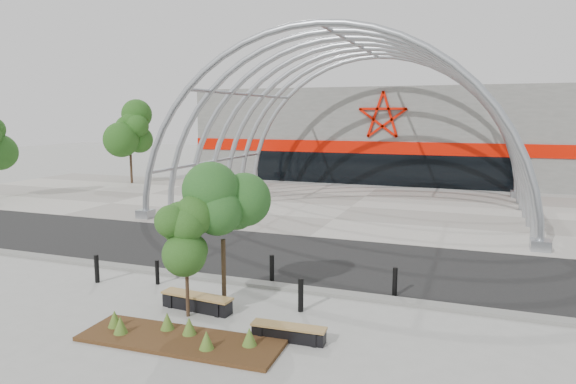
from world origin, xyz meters
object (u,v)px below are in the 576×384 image
(street_tree_0, at_px, (186,237))
(bench_0, at_px, (197,302))
(bench_1, at_px, (289,333))
(bollard_2, at_px, (272,269))
(street_tree_1, at_px, (223,212))

(street_tree_0, height_order, bench_0, street_tree_0)
(bench_1, distance_m, bollard_2, 4.66)
(street_tree_1, relative_size, bench_1, 2.03)
(street_tree_1, distance_m, bollard_2, 3.51)
(street_tree_1, xyz_separation_m, bench_1, (2.70, -1.64, -2.70))
(street_tree_1, bearing_deg, bench_0, -132.69)
(bench_0, xyz_separation_m, bollard_2, (1.15, 3.12, 0.26))
(street_tree_0, height_order, street_tree_1, street_tree_1)
(bollard_2, bearing_deg, street_tree_0, -107.59)
(street_tree_1, bearing_deg, street_tree_0, -117.25)
(street_tree_1, height_order, bench_0, street_tree_1)
(bench_0, distance_m, bollard_2, 3.34)
(street_tree_0, bearing_deg, bench_0, 89.77)
(bench_0, height_order, bench_1, bench_0)
(bollard_2, bearing_deg, bench_1, -62.59)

